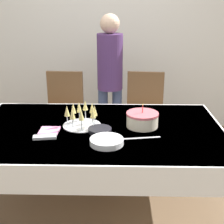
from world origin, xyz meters
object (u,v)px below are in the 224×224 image
object	(u,v)px
dining_chair_far_left	(64,112)
plate_stack_dessert	(100,130)
person_standing	(110,73)
plate_stack_main	(107,141)
birthday_cake	(142,120)
champagne_tray	(82,115)
dining_chair_far_right	(145,113)

from	to	relation	value
dining_chair_far_left	plate_stack_dessert	size ratio (longest dim) A/B	5.29
person_standing	plate_stack_main	bearing A→B (deg)	-89.22
birthday_cake	person_standing	world-z (taller)	person_standing
champagne_tray	person_standing	bearing A→B (deg)	79.58
dining_chair_far_right	plate_stack_main	distance (m)	1.29
birthday_cake	plate_stack_dessert	size ratio (longest dim) A/B	1.41
birthday_cake	champagne_tray	size ratio (longest dim) A/B	0.83
dining_chair_far_right	dining_chair_far_left	bearing A→B (deg)	179.99
dining_chair_far_right	birthday_cake	xyz separation A→B (m)	(-0.09, -0.89, 0.26)
dining_chair_far_left	birthday_cake	world-z (taller)	dining_chair_far_left
dining_chair_far_left	person_standing	world-z (taller)	person_standing
plate_stack_main	dining_chair_far_right	bearing A→B (deg)	73.35
birthday_cake	plate_stack_main	xyz separation A→B (m)	(-0.27, -0.34, -0.04)
plate_stack_dessert	person_standing	bearing A→B (deg)	87.85
champagne_tray	plate_stack_main	xyz separation A→B (m)	(0.21, -0.33, -0.07)
birthday_cake	plate_stack_dessert	xyz separation A→B (m)	(-0.33, -0.12, -0.04)
birthday_cake	champagne_tray	world-z (taller)	birthday_cake
dining_chair_far_left	person_standing	size ratio (longest dim) A/B	0.62
dining_chair_far_right	person_standing	distance (m)	0.58
birthday_cake	champagne_tray	xyz separation A→B (m)	(-0.48, -0.00, 0.04)
champagne_tray	plate_stack_main	distance (m)	0.40
champagne_tray	person_standing	xyz separation A→B (m)	(0.19, 1.04, 0.11)
dining_chair_far_right	person_standing	world-z (taller)	person_standing
birthday_cake	dining_chair_far_left	bearing A→B (deg)	131.85
plate_stack_dessert	person_standing	distance (m)	1.17
plate_stack_main	person_standing	bearing A→B (deg)	90.78
champagne_tray	dining_chair_far_left	bearing A→B (deg)	109.28
plate_stack_main	plate_stack_dessert	bearing A→B (deg)	105.70
dining_chair_far_right	person_standing	size ratio (longest dim) A/B	0.62
dining_chair_far_right	plate_stack_main	size ratio (longest dim) A/B	4.01
plate_stack_dessert	dining_chair_far_right	bearing A→B (deg)	66.86
birthday_cake	plate_stack_main	size ratio (longest dim) A/B	1.07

